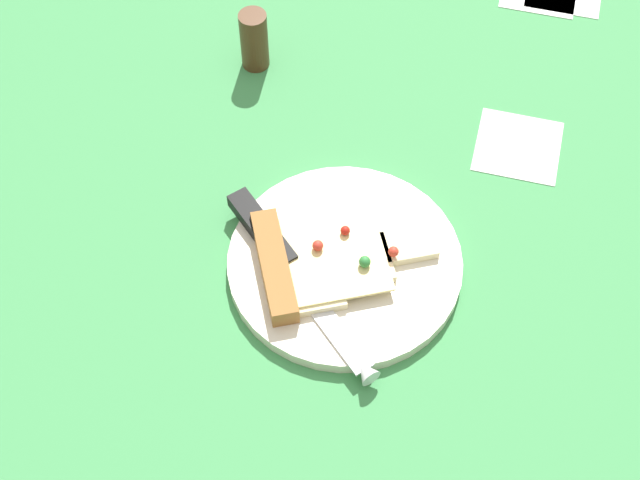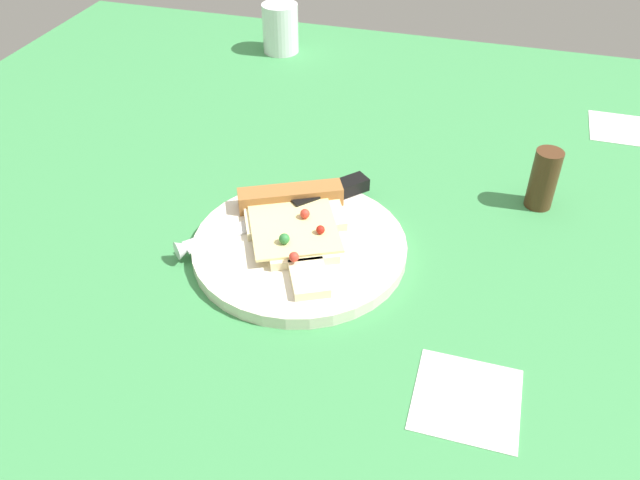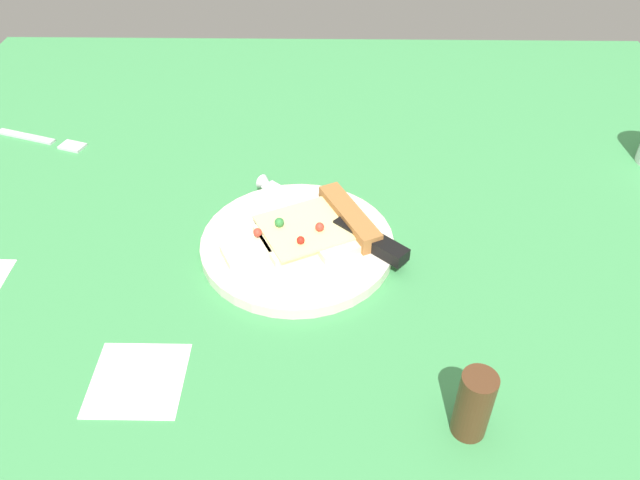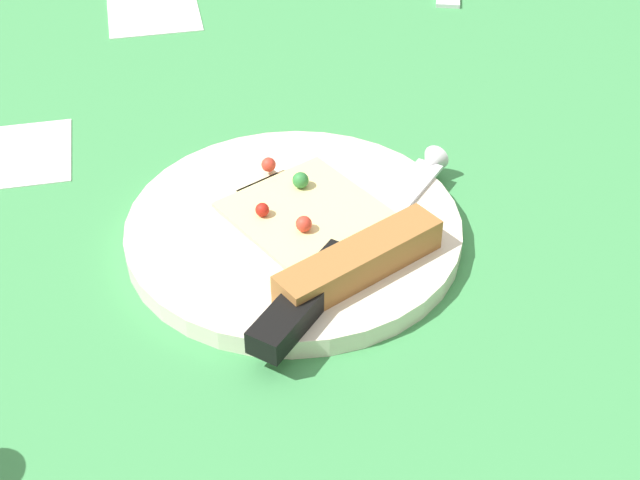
# 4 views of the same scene
# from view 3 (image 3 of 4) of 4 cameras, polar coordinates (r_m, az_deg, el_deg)

# --- Properties ---
(ground_plane) EXTENTS (1.27, 1.27, 0.03)m
(ground_plane) POSITION_cam_3_polar(r_m,az_deg,el_deg) (0.76, -0.71, -1.24)
(ground_plane) COLOR #3D8C4C
(ground_plane) RESTS_ON ground
(plate) EXTENTS (0.23, 0.23, 0.01)m
(plate) POSITION_cam_3_polar(r_m,az_deg,el_deg) (0.74, -2.11, -0.39)
(plate) COLOR silver
(plate) RESTS_ON ground_plane
(pizza_slice) EXTENTS (0.19, 0.15, 0.02)m
(pizza_slice) POSITION_cam_3_polar(r_m,az_deg,el_deg) (0.74, -0.30, 1.06)
(pizza_slice) COLOR beige
(pizza_slice) RESTS_ON plate
(knife) EXTENTS (0.19, 0.18, 0.02)m
(knife) POSITION_cam_3_polar(r_m,az_deg,el_deg) (0.75, 2.01, 1.44)
(knife) COLOR silver
(knife) RESTS_ON plate
(pepper_shaker) EXTENTS (0.03, 0.03, 0.07)m
(pepper_shaker) POSITION_cam_3_polar(r_m,az_deg,el_deg) (0.57, 14.07, -14.58)
(pepper_shaker) COLOR #4C2D19
(pepper_shaker) RESTS_ON ground_plane
(fork) EXTENTS (0.15, 0.07, 0.01)m
(fork) POSITION_cam_3_polar(r_m,az_deg,el_deg) (1.03, -24.15, 8.51)
(fork) COLOR silver
(fork) RESTS_ON ground_plane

